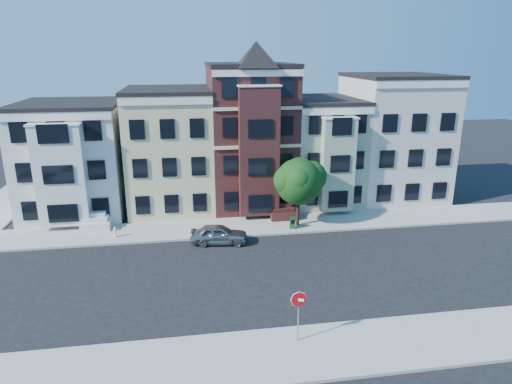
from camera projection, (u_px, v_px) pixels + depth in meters
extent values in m
plane|color=black|center=(284.00, 272.00, 28.46)|extent=(120.00, 120.00, 0.00)
cube|color=#9E9B93|center=(262.00, 225.00, 35.99)|extent=(60.00, 4.00, 0.15)
cube|color=#9E9B93|center=(322.00, 350.00, 20.88)|extent=(60.00, 4.00, 0.15)
cube|color=silver|center=(75.00, 159.00, 38.55)|extent=(8.00, 9.00, 9.00)
cube|color=beige|center=(170.00, 150.00, 39.62)|extent=(7.00, 9.00, 10.00)
cube|color=#3C1917|center=(250.00, 137.00, 40.38)|extent=(7.00, 9.00, 12.00)
cube|color=#94A388|center=(320.00, 151.00, 41.81)|extent=(6.00, 9.00, 9.00)
cube|color=beige|center=(393.00, 138.00, 42.58)|extent=(8.00, 9.00, 11.00)
imported|color=gray|center=(219.00, 234.00, 32.60)|extent=(4.27, 2.17, 1.39)
cube|color=#0F5218|center=(292.00, 223.00, 35.07)|extent=(0.49, 0.45, 0.92)
cylinder|color=silver|center=(115.00, 233.00, 33.46)|extent=(0.24, 0.24, 0.60)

